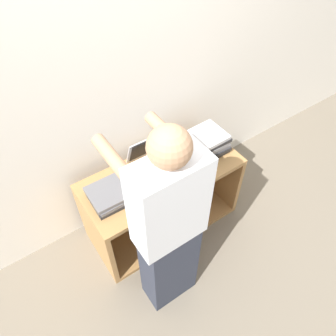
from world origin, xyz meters
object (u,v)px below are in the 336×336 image
object	(u,v)px
laptop_stack_left	(116,192)
laptop_stack_right	(203,144)
laptop_open	(157,163)
person	(168,231)

from	to	relation	value
laptop_stack_left	laptop_stack_right	bearing A→B (deg)	0.20
laptop_open	laptop_stack_left	world-z (taller)	laptop_open
laptop_stack_right	laptop_open	bearing A→B (deg)	171.77
laptop_open	laptop_stack_left	distance (m)	0.37
laptop_stack_right	laptop_stack_left	bearing A→B (deg)	-179.80
laptop_stack_left	person	xyz separation A→B (m)	(0.09, -0.49, 0.09)
laptop_stack_left	laptop_stack_right	xyz separation A→B (m)	(0.74, 0.00, 0.04)
laptop_open	person	world-z (taller)	person
laptop_open	laptop_stack_right	xyz separation A→B (m)	(0.37, -0.05, 0.03)
person	laptop_open	bearing A→B (deg)	62.77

